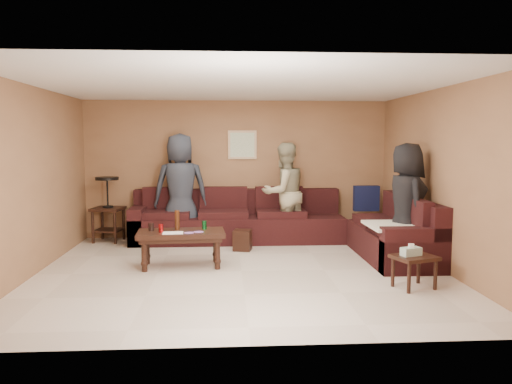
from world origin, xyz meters
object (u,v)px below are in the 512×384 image
sectional_sofa (287,228)px  end_table_left (108,208)px  person_right (406,203)px  person_left (181,188)px  coffee_table (181,237)px  side_table_right (414,259)px  waste_bin (243,240)px  person_middle (284,193)px

sectional_sofa → end_table_left: end_table_left is taller
sectional_sofa → person_right: 2.04m
sectional_sofa → person_left: (-1.81, 0.52, 0.63)m
sectional_sofa → coffee_table: bearing=-144.2°
side_table_right → coffee_table: bearing=156.9°
person_right → waste_bin: bearing=62.2°
person_left → end_table_left: bearing=-13.3°
waste_bin → end_table_left: bearing=159.7°
person_right → side_table_right: bearing=158.7°
side_table_right → person_left: size_ratio=0.31×
coffee_table → person_right: 3.27m
sectional_sofa → end_table_left: (-3.10, 0.67, 0.27)m
end_table_left → side_table_right: end_table_left is taller
coffee_table → side_table_right: (2.89, -1.23, -0.07)m
sectional_sofa → end_table_left: size_ratio=4.07×
person_left → coffee_table: bearing=88.0°
sectional_sofa → coffee_table: 2.05m
waste_bin → side_table_right: bearing=-48.3°
person_left → person_right: (3.39, -1.68, -0.08)m
coffee_table → waste_bin: coffee_table is taller
sectional_sofa → side_table_right: (1.23, -2.43, 0.03)m
person_middle → sectional_sofa: bearing=65.3°
person_middle → coffee_table: bearing=18.5°
coffee_table → end_table_left: size_ratio=1.10×
end_table_left → person_middle: 3.11m
sectional_sofa → end_table_left: 3.18m
end_table_left → person_right: bearing=-21.3°
sectional_sofa → waste_bin: (-0.75, -0.20, -0.16)m
waste_bin → person_middle: (0.75, 0.61, 0.70)m
waste_bin → person_left: person_left is taller
sectional_sofa → person_middle: size_ratio=2.67×
side_table_right → waste_bin: side_table_right is taller
person_middle → person_right: (1.59, -1.57, 0.00)m
end_table_left → side_table_right: bearing=-35.6°
coffee_table → waste_bin: size_ratio=3.77×
coffee_table → end_table_left: end_table_left is taller
waste_bin → person_right: bearing=-22.3°
waste_bin → person_middle: bearing=39.2°
end_table_left → waste_bin: end_table_left is taller
end_table_left → person_left: (1.29, -0.15, 0.35)m
person_right → sectional_sofa: bearing=48.3°
person_middle → end_table_left: bearing=-30.4°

